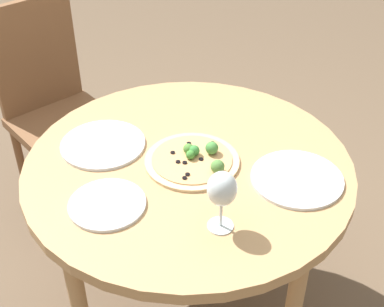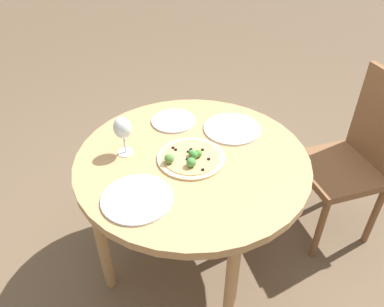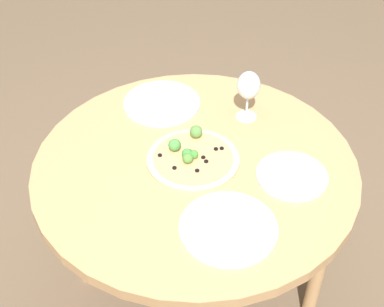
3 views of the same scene
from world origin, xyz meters
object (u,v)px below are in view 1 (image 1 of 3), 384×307
wine_glass (222,190)px  plate_near (107,204)px  plate_side (103,144)px  pizza (194,159)px  chair (55,105)px  plate_far (297,179)px

wine_glass → plate_near: 0.34m
plate_near → plate_side: 0.29m
pizza → plate_side: bearing=164.9°
plate_side → plate_near: bearing=-78.9°
plate_near → chair: bearing=113.5°
wine_glass → plate_side: bearing=135.6°
pizza → chair: bearing=133.1°
wine_glass → plate_far: 0.33m
plate_far → pizza: bearing=164.8°
wine_glass → plate_far: bearing=40.8°
pizza → wine_glass: wine_glass is taller
wine_glass → plate_far: (0.23, 0.20, -0.12)m
wine_glass → plate_side: 0.53m
pizza → plate_side: size_ratio=1.08×
plate_near → plate_side: bearing=101.1°
wine_glass → plate_side: size_ratio=0.66×
chair → wine_glass: size_ratio=5.24×
pizza → plate_side: (-0.29, 0.08, -0.01)m
plate_near → wine_glass: bearing=-13.5°
chair → pizza: size_ratio=3.22×
chair → plate_near: 0.96m
chair → plate_side: chair is taller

